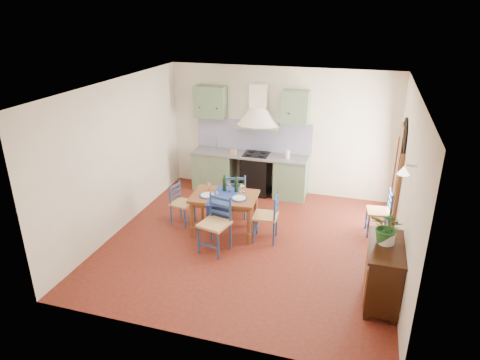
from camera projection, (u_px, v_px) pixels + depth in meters
name	position (u px, v px, depth m)	size (l,w,h in m)	color
floor	(249.00, 242.00, 7.75)	(5.00, 5.00, 0.00)	#4B1710
back_wall	(257.00, 147.00, 9.50)	(5.00, 0.96, 2.80)	silver
right_wall	(405.00, 184.00, 6.82)	(0.26, 5.00, 2.80)	silver
left_wall	(119.00, 156.00, 7.88)	(0.04, 5.00, 2.80)	silver
ceiling	(250.00, 87.00, 6.68)	(5.00, 5.00, 0.01)	white
dining_table	(225.00, 200.00, 7.86)	(1.25, 0.95, 1.08)	brown
chair_near	(216.00, 224.00, 7.33)	(0.56, 0.56, 0.99)	navy
chair_far	(235.00, 194.00, 8.53)	(0.55, 0.55, 0.95)	navy
chair_left	(181.00, 203.00, 8.29)	(0.45, 0.45, 0.82)	navy
chair_right	(267.00, 217.00, 7.68)	(0.45, 0.45, 0.91)	navy
chair_spare	(380.00, 212.00, 7.87)	(0.46, 0.46, 0.88)	navy
sideboard	(383.00, 272.00, 6.03)	(0.50, 1.05, 0.94)	black
potted_plant	(388.00, 227.00, 5.84)	(0.43, 0.38, 0.48)	#205721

